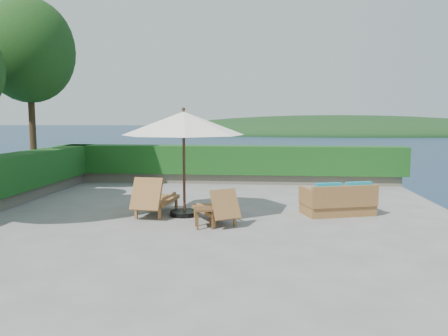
# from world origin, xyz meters

# --- Properties ---
(ground) EXTENTS (12.00, 12.00, 0.00)m
(ground) POSITION_xyz_m (0.00, 0.00, 0.00)
(ground) COLOR gray
(ground) RESTS_ON ground
(foundation) EXTENTS (12.00, 12.00, 3.00)m
(foundation) POSITION_xyz_m (0.00, 0.00, -1.55)
(foundation) COLOR #5B5348
(foundation) RESTS_ON ocean
(offshore_island) EXTENTS (126.00, 57.60, 12.60)m
(offshore_island) POSITION_xyz_m (25.00, 140.00, -3.00)
(offshore_island) COLOR black
(offshore_island) RESTS_ON ocean
(planter_wall_far) EXTENTS (12.00, 0.60, 0.36)m
(planter_wall_far) POSITION_xyz_m (0.00, 5.60, 0.18)
(planter_wall_far) COLOR #6B6556
(planter_wall_far) RESTS_ON ground
(hedge_far) EXTENTS (12.40, 0.90, 1.00)m
(hedge_far) POSITION_xyz_m (0.00, 5.60, 0.85)
(hedge_far) COLOR #134313
(hedge_far) RESTS_ON planter_wall_far
(tree_far) EXTENTS (2.80, 2.80, 6.03)m
(tree_far) POSITION_xyz_m (-6.00, 3.20, 4.40)
(tree_far) COLOR #412D19
(tree_far) RESTS_ON ground
(patio_umbrella) EXTENTS (3.44, 3.44, 2.59)m
(patio_umbrella) POSITION_xyz_m (-0.61, 0.24, 2.19)
(patio_umbrella) COLOR black
(patio_umbrella) RESTS_ON ground
(lounge_left) EXTENTS (0.86, 1.74, 0.97)m
(lounge_left) POSITION_xyz_m (-1.33, 0.22, 0.41)
(lounge_left) COLOR #975F37
(lounge_left) RESTS_ON ground
(lounge_right) EXTENTS (1.24, 1.53, 0.83)m
(lounge_right) POSITION_xyz_m (0.26, -0.49, 0.35)
(lounge_right) COLOR #975F37
(lounge_right) RESTS_ON ground
(side_table) EXTENTS (0.49, 0.49, 0.43)m
(side_table) POSITION_xyz_m (0.03, -0.91, 0.35)
(side_table) COLOR #5A331B
(side_table) RESTS_ON ground
(wicker_loveseat) EXTENTS (1.86, 1.32, 0.83)m
(wicker_loveseat) POSITION_xyz_m (3.11, 0.68, 0.32)
(wicker_loveseat) COLOR #975F37
(wicker_loveseat) RESTS_ON ground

